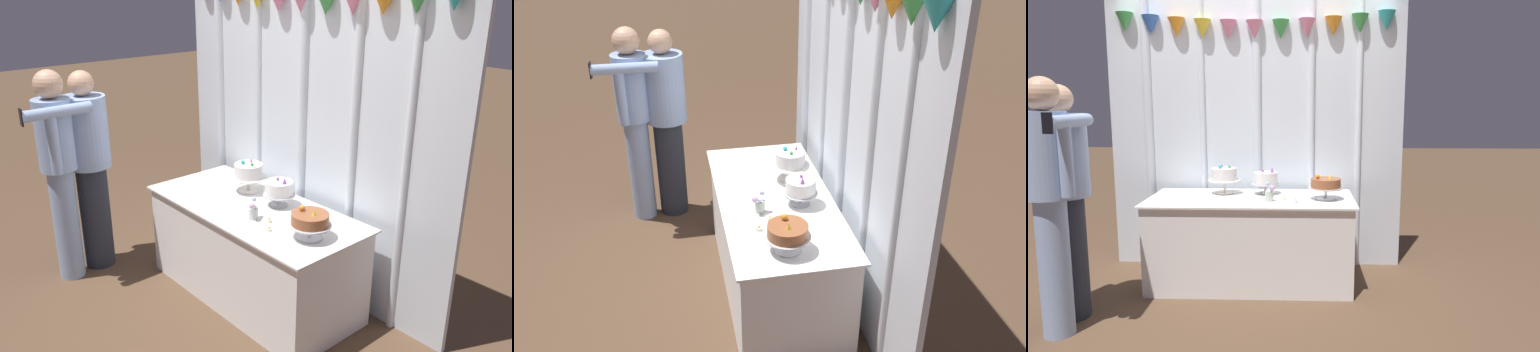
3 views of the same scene
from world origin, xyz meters
TOP-DOWN VIEW (x-y plane):
  - ground_plane at (0.00, 0.00)m, footprint 24.00×24.00m
  - draped_curtain at (-0.02, 0.59)m, footprint 2.74×0.16m
  - cake_table at (0.00, 0.10)m, footprint 1.74×0.80m
  - cake_display_leftmost at (-0.25, 0.27)m, footprint 0.29×0.29m
  - cake_display_center at (0.11, 0.26)m, footprint 0.24×0.24m
  - cake_display_rightmost at (0.63, 0.05)m, footprint 0.29×0.29m
  - flower_vase at (0.17, -0.04)m, footprint 0.09×0.09m
  - tealight_far_left at (0.28, 0.01)m, footprint 0.04×0.04m
  - tealight_near_left at (0.38, -0.08)m, footprint 0.04×0.04m
  - guest_girl_blue_dress at (-1.25, -0.60)m, footprint 0.51×0.75m
  - guest_man_pink_jacket at (-1.22, -0.86)m, footprint 0.42×0.38m

SIDE VIEW (x-z plane):
  - ground_plane at x=0.00m, z-range 0.00..0.00m
  - cake_table at x=0.00m, z-range 0.00..0.76m
  - tealight_near_left at x=0.38m, z-range 0.75..0.78m
  - tealight_far_left at x=0.28m, z-range 0.75..0.79m
  - flower_vase at x=0.17m, z-range 0.74..0.90m
  - cake_display_rightmost at x=0.63m, z-range 0.77..0.99m
  - cake_display_center at x=0.11m, z-range 0.77..1.01m
  - cake_display_leftmost at x=-0.25m, z-range 0.79..1.05m
  - guest_girl_blue_dress at x=-1.25m, z-range 0.08..1.77m
  - guest_man_pink_jacket at x=-1.22m, z-range 0.11..1.83m
  - draped_curtain at x=-0.02m, z-range 0.10..2.74m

